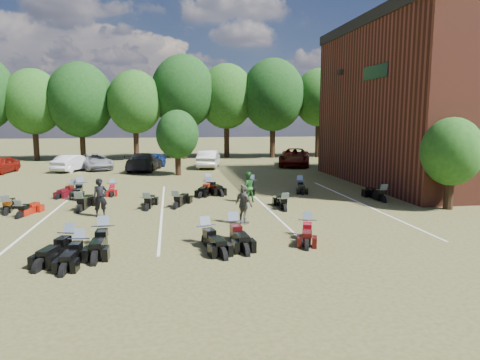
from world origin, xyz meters
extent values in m
plane|color=brown|center=(0.00, 0.00, 0.00)|extent=(160.00, 160.00, 0.00)
imported|color=maroon|center=(-15.76, 18.90, 0.65)|extent=(2.03, 3.97, 1.30)
imported|color=silver|center=(-10.43, 19.45, 0.68)|extent=(3.00, 4.34, 1.35)
imported|color=#95969D|center=(-8.91, 20.40, 0.66)|extent=(3.95, 5.25, 1.33)
imported|color=black|center=(-4.70, 18.71, 0.75)|extent=(3.12, 5.49, 1.50)
imported|color=navy|center=(-4.14, 20.36, 0.67)|extent=(2.60, 4.24, 1.35)
imported|color=#A8A7A3|center=(0.74, 20.14, 0.77)|extent=(2.49, 4.89, 1.54)
imported|color=#500C04|center=(8.60, 20.26, 0.79)|extent=(4.29, 6.20, 1.57)
imported|color=#3C3C41|center=(15.44, 20.43, 0.74)|extent=(3.83, 5.53, 1.49)
imported|color=black|center=(-5.65, 2.06, 0.85)|extent=(0.70, 0.55, 1.70)
imported|color=#225A22|center=(1.35, 4.30, 0.79)|extent=(0.85, 0.71, 1.57)
imported|color=#524F46|center=(0.38, -0.24, 0.80)|extent=(0.84, 1.00, 1.60)
cube|color=black|center=(9.35, 12.00, 7.50)|extent=(0.30, 0.40, 0.30)
cube|color=black|center=(9.47, 7.00, 7.00)|extent=(0.06, 3.00, 0.80)
cylinder|color=black|center=(-16.00, 29.00, 2.04)|extent=(0.58, 0.58, 4.08)
ellipsoid|color=#1E4C19|center=(-16.00, 29.00, 6.33)|extent=(6.00, 6.00, 6.90)
cylinder|color=black|center=(-11.00, 29.00, 2.04)|extent=(0.57, 0.58, 4.08)
ellipsoid|color=#1E4C19|center=(-11.00, 29.00, 6.33)|extent=(6.00, 6.00, 6.90)
cylinder|color=black|center=(-6.00, 29.00, 2.04)|extent=(0.57, 0.58, 4.08)
ellipsoid|color=#1E4C19|center=(-6.00, 29.00, 6.33)|extent=(6.00, 6.00, 6.90)
cylinder|color=black|center=(-1.00, 29.00, 2.04)|extent=(0.58, 0.58, 4.08)
ellipsoid|color=#1E4C19|center=(-1.00, 29.00, 6.33)|extent=(6.00, 6.00, 6.90)
cylinder|color=black|center=(4.00, 29.00, 2.04)|extent=(0.57, 0.58, 4.08)
ellipsoid|color=#1E4C19|center=(4.00, 29.00, 6.33)|extent=(6.00, 6.00, 6.90)
cylinder|color=black|center=(9.00, 29.00, 2.04)|extent=(0.57, 0.58, 4.08)
ellipsoid|color=#1E4C19|center=(9.00, 29.00, 6.33)|extent=(6.00, 6.00, 6.90)
cylinder|color=black|center=(14.00, 29.00, 2.04)|extent=(0.57, 0.58, 4.08)
ellipsoid|color=#1E4C19|center=(14.00, 29.00, 6.33)|extent=(6.00, 6.00, 6.90)
cylinder|color=black|center=(19.00, 29.00, 2.04)|extent=(0.58, 0.58, 4.08)
ellipsoid|color=#1E4C19|center=(19.00, 29.00, 6.33)|extent=(6.00, 6.00, 6.90)
cylinder|color=black|center=(24.00, 29.00, 2.04)|extent=(0.58, 0.58, 4.08)
ellipsoid|color=#1E4C19|center=(24.00, 29.00, 6.33)|extent=(6.00, 6.00, 6.90)
cylinder|color=black|center=(10.50, 1.00, 0.85)|extent=(0.24, 0.24, 1.71)
sphere|color=#1E4C19|center=(10.50, 1.00, 2.76)|extent=(2.80, 2.80, 2.80)
cylinder|color=black|center=(-2.00, 15.50, 0.95)|extent=(0.24, 0.24, 1.90)
sphere|color=#1E4C19|center=(-2.00, 15.50, 3.10)|extent=(3.20, 3.20, 3.20)
cube|color=silver|center=(-8.00, 3.00, 0.01)|extent=(0.10, 14.00, 0.01)
cube|color=silver|center=(-3.00, 3.00, 0.01)|extent=(0.10, 14.00, 0.01)
cube|color=silver|center=(2.00, 3.00, 0.01)|extent=(0.10, 14.00, 0.01)
cube|color=silver|center=(7.00, 3.00, 0.01)|extent=(0.10, 14.00, 0.01)
camera|label=1|loc=(-2.54, -17.18, 4.31)|focal=32.00mm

